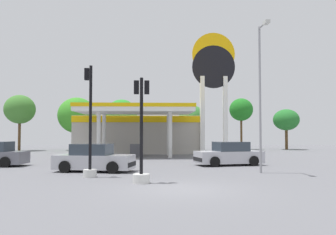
{
  "coord_description": "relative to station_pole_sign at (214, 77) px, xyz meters",
  "views": [
    {
      "loc": [
        -0.96,
        -12.98,
        2.08
      ],
      "look_at": [
        0.2,
        14.12,
        3.27
      ],
      "focal_mm": 37.49,
      "sensor_mm": 36.0,
      "label": 1
    }
  ],
  "objects": [
    {
      "name": "tree_5",
      "position": [
        10.73,
        9.45,
        -3.81
      ],
      "size": [
        3.2,
        3.2,
        5.02
      ],
      "color": "brown",
      "rests_on": "ground"
    },
    {
      "name": "tree_3",
      "position": [
        -1.37,
        6.84,
        -3.71
      ],
      "size": [
        2.94,
        2.94,
        5.29
      ],
      "color": "brown",
      "rests_on": "ground"
    },
    {
      "name": "gas_station",
      "position": [
        -7.37,
        2.62,
        -5.36
      ],
      "size": [
        12.5,
        12.42,
        4.46
      ],
      "color": "#ADA89E",
      "rests_on": "ground"
    },
    {
      "name": "tree_0",
      "position": [
        -21.34,
        7.84,
        -2.7
      ],
      "size": [
        3.51,
        3.51,
        6.48
      ],
      "color": "brown",
      "rests_on": "ground"
    },
    {
      "name": "car_0",
      "position": [
        -0.98,
        -11.12,
        -6.81
      ],
      "size": [
        4.47,
        2.57,
        1.51
      ],
      "color": "black",
      "rests_on": "ground"
    },
    {
      "name": "tree_1",
      "position": [
        -14.99,
        8.92,
        -3.32
      ],
      "size": [
        4.52,
        4.52,
        6.31
      ],
      "color": "brown",
      "rests_on": "ground"
    },
    {
      "name": "ground_plane",
      "position": [
        -4.89,
        -20.5,
        -7.49
      ],
      "size": [
        90.0,
        90.0,
        0.0
      ],
      "primitive_type": "plane",
      "color": "slate",
      "rests_on": "ground"
    },
    {
      "name": "tree_2",
      "position": [
        -9.52,
        7.44,
        -3.28
      ],
      "size": [
        3.65,
        3.65,
        5.96
      ],
      "color": "brown",
      "rests_on": "ground"
    },
    {
      "name": "traffic_signal_1",
      "position": [
        -8.84,
        -16.8,
        -5.79
      ],
      "size": [
        0.64,
        0.67,
        5.27
      ],
      "color": "silver",
      "rests_on": "ground"
    },
    {
      "name": "station_pole_sign",
      "position": [
        0.0,
        0.0,
        0.0
      ],
      "size": [
        4.15,
        0.56,
        11.8
      ],
      "color": "white",
      "rests_on": "ground"
    },
    {
      "name": "car_2",
      "position": [
        -9.02,
        -14.38,
        -6.82
      ],
      "size": [
        4.41,
        2.49,
        1.49
      ],
      "color": "black",
      "rests_on": "ground"
    },
    {
      "name": "traffic_signal_0",
      "position": [
        -6.34,
        -18.86,
        -6.01
      ],
      "size": [
        0.71,
        0.71,
        4.38
      ],
      "color": "silver",
      "rests_on": "ground"
    },
    {
      "name": "corner_streetlamp",
      "position": [
        -0.25,
        -15.61,
        -2.92
      ],
      "size": [
        0.24,
        1.48,
        7.69
      ],
      "color": "gray",
      "rests_on": "ground"
    },
    {
      "name": "tree_4",
      "position": [
        5.01,
        9.23,
        -2.58
      ],
      "size": [
        2.88,
        2.88,
        6.33
      ],
      "color": "brown",
      "rests_on": "ground"
    }
  ]
}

